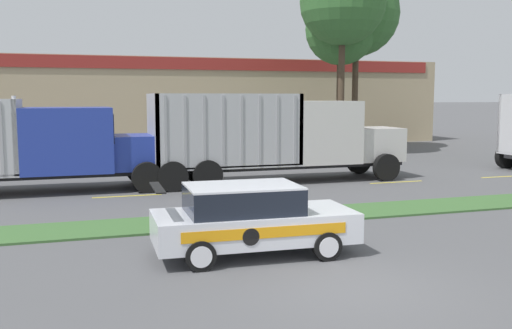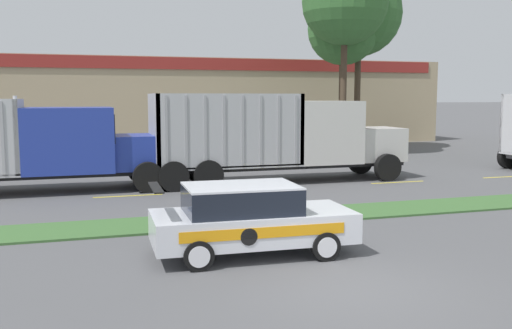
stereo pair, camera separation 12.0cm
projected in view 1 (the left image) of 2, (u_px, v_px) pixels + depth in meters
The scene contains 12 objects.
ground_plane at pixel (352, 289), 10.39m from camera, with size 600.00×600.00×0.00m, color #515154.
grass_verge at pixel (252, 218), 16.23m from camera, with size 120.00×2.02×0.06m, color #3D6633.
centre_line_4 at pixel (127, 196), 20.05m from camera, with size 2.40×0.14×0.01m, color yellow.
centre_line_5 at pixel (272, 188), 21.69m from camera, with size 2.40×0.14×0.01m, color yellow.
centre_line_6 at pixel (396, 182), 23.32m from camera, with size 2.40×0.14×0.01m, color yellow.
centre_line_7 at pixel (504, 176), 24.96m from camera, with size 2.40×0.14×0.01m, color yellow.
dump_truck_lead at pixel (301, 139), 23.60m from camera, with size 10.63×2.71×3.60m.
dump_truck_mid at pixel (28, 149), 20.53m from camera, with size 12.64×2.85×3.51m.
rally_car at pixel (251, 218), 12.54m from camera, with size 4.47×2.12×1.60m.
store_building_backdrop at pixel (189, 102), 44.81m from camera, with size 36.56×12.10×6.16m.
tree_behind_right at pixel (341, 22), 35.86m from camera, with size 4.52×4.52×11.11m.
tree_behind_far_right at pixel (357, 5), 36.57m from camera, with size 5.50×5.50×12.93m.
Camera 1 is at (-4.74, -9.03, 3.48)m, focal length 40.00 mm.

